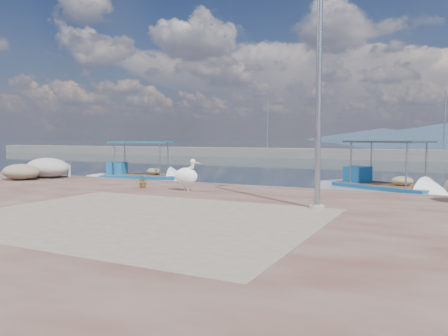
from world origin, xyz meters
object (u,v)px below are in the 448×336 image
boat_right (385,193)px  lamp_post (319,92)px  boat_left (141,181)px  pelican (187,176)px  bollard_near (184,175)px

boat_right → lamp_post: bearing=-72.0°
boat_right → lamp_post: (-1.07, -7.00, 3.58)m
boat_left → lamp_post: 13.39m
pelican → lamp_post: (5.50, -1.84, 2.72)m
boat_left → bollard_near: size_ratio=8.57×
boat_left → bollard_near: bearing=-46.5°
boat_right → bollard_near: boat_right is taller
boat_right → pelican: boat_right is taller
boat_left → pelican: size_ratio=4.59×
boat_right → pelican: 8.40m
boat_left → bollard_near: boat_left is taller
pelican → bollard_near: size_ratio=1.86×
lamp_post → bollard_near: 8.60m
boat_right → boat_left: bearing=-150.7°
boat_right → lamp_post: size_ratio=0.86×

